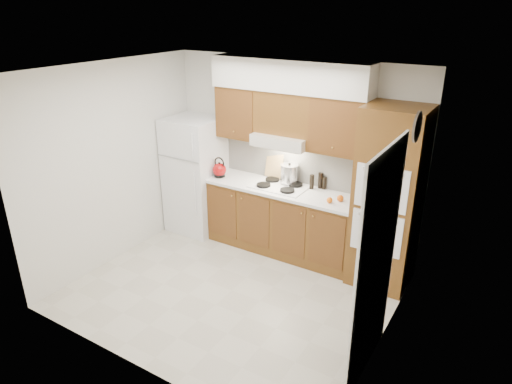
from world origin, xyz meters
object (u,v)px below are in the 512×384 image
(oven_cabinet, at_px, (388,199))
(stock_pot, at_px, (289,174))
(fridge, at_px, (196,175))
(kettle, at_px, (219,170))

(oven_cabinet, height_order, stock_pot, oven_cabinet)
(fridge, height_order, oven_cabinet, oven_cabinet)
(oven_cabinet, distance_m, kettle, 2.37)
(fridge, xyz_separation_m, oven_cabinet, (2.85, 0.03, 0.24))
(fridge, height_order, stock_pot, fridge)
(stock_pot, bearing_deg, oven_cabinet, -7.41)
(fridge, distance_m, kettle, 0.51)
(fridge, bearing_deg, stock_pot, 8.55)
(kettle, bearing_deg, fridge, 177.74)
(stock_pot, bearing_deg, kettle, -164.61)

